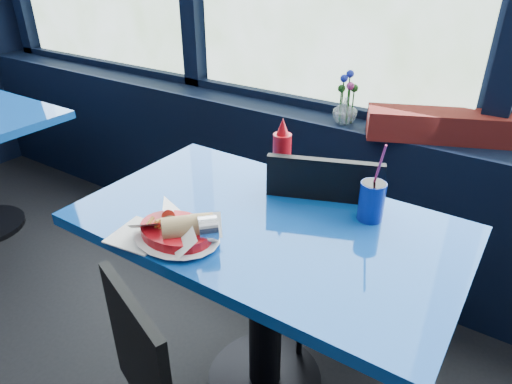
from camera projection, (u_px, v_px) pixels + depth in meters
name	position (u px, v px, depth m)	size (l,w,h in m)	color
window_sill	(306.00, 186.00, 2.38)	(5.00, 0.26, 0.80)	black
near_table	(266.00, 266.00, 1.52)	(1.20, 0.70, 0.75)	black
chair_near_back	(340.00, 244.00, 1.72)	(0.52, 0.52, 0.90)	black
planter_box	(441.00, 126.00, 1.86)	(0.59, 0.15, 0.12)	maroon
flower_vase	(345.00, 107.00, 2.03)	(0.13, 0.13, 0.23)	silver
food_basket	(178.00, 231.00, 1.32)	(0.30, 0.30, 0.09)	red
ketchup_bottle	(282.00, 155.00, 1.61)	(0.07, 0.07, 0.25)	red
soda_cup	(372.00, 200.00, 1.41)	(0.08, 0.08, 0.27)	navy
napkin	(140.00, 235.00, 1.36)	(0.16, 0.16, 0.00)	white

